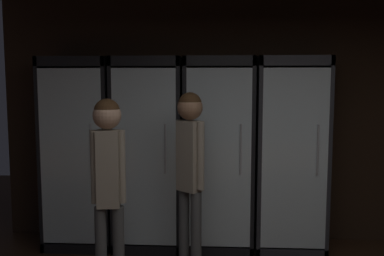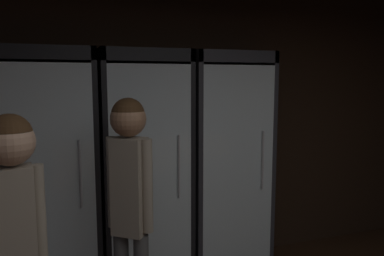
% 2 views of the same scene
% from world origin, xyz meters
% --- Properties ---
extents(wall_back, '(6.00, 0.06, 2.80)m').
position_xyz_m(wall_back, '(0.00, 3.03, 1.40)').
color(wall_back, black).
rests_on(wall_back, ground).
extents(cooler_far_left, '(0.72, 0.59, 2.04)m').
position_xyz_m(cooler_far_left, '(-2.05, 2.74, 1.00)').
color(cooler_far_left, black).
rests_on(cooler_far_left, ground).
extents(cooler_left, '(0.72, 0.59, 2.04)m').
position_xyz_m(cooler_left, '(-1.30, 2.74, 1.00)').
color(cooler_left, black).
rests_on(cooler_left, ground).
extents(cooler_center, '(0.72, 0.59, 2.04)m').
position_xyz_m(cooler_center, '(-0.56, 2.74, 1.00)').
color(cooler_center, black).
rests_on(cooler_center, ground).
extents(cooler_right, '(0.72, 0.59, 2.04)m').
position_xyz_m(cooler_right, '(0.19, 2.74, 0.99)').
color(cooler_right, '#2B2B30').
rests_on(cooler_right, ground).
extents(shopper_near, '(0.26, 0.24, 1.69)m').
position_xyz_m(shopper_near, '(-0.81, 1.92, 1.09)').
color(shopper_near, '#4C4C4C').
rests_on(shopper_near, ground).
extents(shopper_far, '(0.27, 0.22, 1.65)m').
position_xyz_m(shopper_far, '(-1.42, 1.47, 1.07)').
color(shopper_far, '#4C4C4C').
rests_on(shopper_far, ground).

